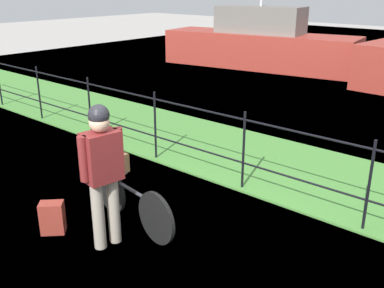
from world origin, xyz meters
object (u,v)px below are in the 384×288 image
(bicycle_main, at_px, (131,201))
(cyclist_person, at_px, (102,165))
(moored_boat_far, at_px, (259,45))
(wooden_crate, at_px, (113,161))
(terrier_dog, at_px, (114,147))
(backpack_on_paving, at_px, (52,218))

(bicycle_main, relative_size, cyclist_person, 0.97)
(bicycle_main, bearing_deg, moored_boat_far, 115.02)
(cyclist_person, distance_m, moored_boat_far, 12.00)
(wooden_crate, height_order, terrier_dog, terrier_dog)
(terrier_dog, bearing_deg, wooden_crate, 172.03)
(terrier_dog, distance_m, backpack_on_paving, 1.12)
(backpack_on_paving, xyz_separation_m, moored_boat_far, (-4.28, 11.19, 0.60))
(wooden_crate, bearing_deg, bicycle_main, -7.97)
(wooden_crate, height_order, moored_boat_far, moored_boat_far)
(moored_boat_far, bearing_deg, bicycle_main, -64.98)
(terrier_dog, bearing_deg, bicycle_main, -7.97)
(bicycle_main, bearing_deg, backpack_on_paving, -129.07)
(bicycle_main, distance_m, wooden_crate, 0.55)
(moored_boat_far, bearing_deg, backpack_on_paving, -69.08)
(cyclist_person, bearing_deg, backpack_on_paving, -159.02)
(bicycle_main, height_order, terrier_dog, terrier_dog)
(terrier_dog, bearing_deg, moored_boat_far, 113.60)
(wooden_crate, distance_m, cyclist_person, 0.74)
(bicycle_main, relative_size, backpack_on_paving, 4.07)
(bicycle_main, height_order, moored_boat_far, moored_boat_far)
(wooden_crate, relative_size, backpack_on_paving, 0.89)
(wooden_crate, height_order, cyclist_person, cyclist_person)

